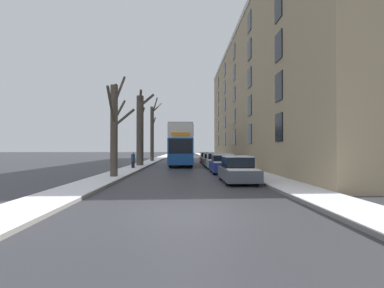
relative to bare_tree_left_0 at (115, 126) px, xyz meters
name	(u,v)px	position (x,y,z in m)	size (l,w,h in m)	color
ground_plane	(189,213)	(4.53, -10.12, -3.32)	(320.00, 320.00, 0.00)	#38383D
sidewalk_left	(161,157)	(-0.37, 42.88, -3.24)	(2.01, 130.00, 0.16)	slate
sidewalk_right	(209,157)	(9.42, 42.88, -3.24)	(2.01, 130.00, 0.16)	slate
terrace_facade_right	(271,97)	(14.92, 16.82, 4.78)	(9.10, 48.08, 16.18)	tan
bare_tree_left_0	(115,126)	(0.00, 0.00, 0.00)	(1.68, 5.22, 6.69)	#4C4238
bare_tree_left_1	(140,129)	(-0.21, 12.41, 0.64)	(1.92, 2.93, 7.98)	#4C4238
bare_tree_left_2	(152,132)	(-0.15, 23.84, 1.01)	(1.46, 3.74, 9.10)	#4C4238
double_decker_bus	(181,143)	(4.03, 14.53, -0.81)	(2.50, 10.76, 4.44)	#194C99
parked_car_0	(238,170)	(7.36, -2.24, -2.64)	(1.75, 4.38, 1.48)	#474C56
parked_car_1	(223,164)	(7.36, 4.11, -2.63)	(1.80, 4.30, 1.48)	navy
parked_car_2	(216,161)	(7.36, 9.45, -2.63)	(1.75, 4.24, 1.48)	silver
parked_car_3	(211,160)	(7.36, 14.74, -2.69)	(1.75, 4.42, 1.35)	#9EA3AD
parked_car_4	(207,158)	(7.36, 20.94, -2.67)	(1.77, 4.05, 1.41)	maroon
pedestrian_left_sidewalk	(133,160)	(-0.22, 8.08, -2.43)	(0.35, 0.35, 1.62)	black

